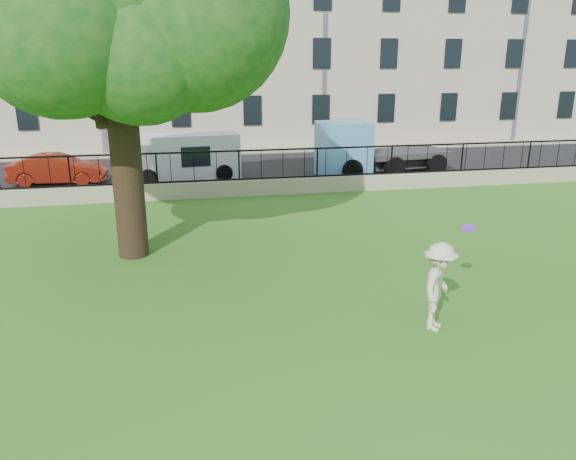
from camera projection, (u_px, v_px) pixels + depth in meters
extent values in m
plane|color=#2E6F1A|center=(316.00, 353.00, 9.97)|extent=(120.00, 120.00, 0.00)
cube|color=tan|center=(240.00, 188.00, 21.13)|extent=(50.00, 0.40, 0.60)
cube|color=black|center=(239.00, 179.00, 21.03)|extent=(50.00, 0.05, 0.06)
cube|color=black|center=(239.00, 151.00, 20.72)|extent=(50.00, 0.05, 0.06)
cube|color=black|center=(228.00, 172.00, 25.62)|extent=(60.00, 9.00, 0.01)
cube|color=tan|center=(219.00, 152.00, 30.48)|extent=(60.00, 1.40, 0.12)
cube|color=#BBAB95|center=(208.00, 31.00, 33.91)|extent=(56.00, 10.00, 13.00)
cylinder|color=black|center=(128.00, 176.00, 14.25)|extent=(0.78, 0.78, 4.26)
sphere|color=#124615|center=(193.00, 13.00, 12.70)|extent=(4.45, 4.45, 4.45)
sphere|color=#124615|center=(47.00, 3.00, 13.48)|extent=(4.80, 4.80, 4.80)
imported|color=beige|center=(439.00, 287.00, 10.62)|extent=(1.20, 1.28, 1.74)
cylinder|color=#6B25D5|center=(468.00, 228.00, 11.25)|extent=(0.35, 0.35, 0.12)
imported|color=maroon|center=(58.00, 169.00, 22.92)|extent=(3.88, 1.64, 1.24)
cube|color=silver|center=(183.00, 157.00, 23.75)|extent=(4.77, 2.32, 1.93)
cube|color=#5DA7DA|center=(381.00, 147.00, 24.89)|extent=(5.83, 2.70, 2.36)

